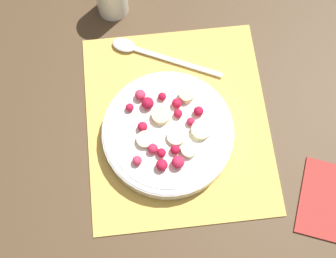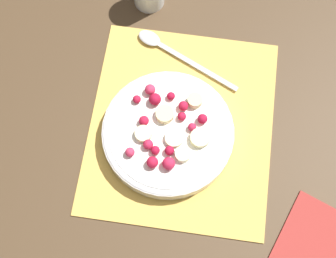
{
  "view_description": "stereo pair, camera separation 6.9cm",
  "coord_description": "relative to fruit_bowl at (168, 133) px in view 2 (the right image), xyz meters",
  "views": [
    {
      "loc": [
        0.3,
        -0.05,
        0.8
      ],
      "look_at": [
        0.03,
        -0.02,
        0.05
      ],
      "focal_mm": 50.0,
      "sensor_mm": 36.0,
      "label": 1
    },
    {
      "loc": [
        0.3,
        0.02,
        0.8
      ],
      "look_at": [
        0.03,
        -0.02,
        0.05
      ],
      "focal_mm": 50.0,
      "sensor_mm": 36.0,
      "label": 2
    }
  ],
  "objects": [
    {
      "name": "ground_plane",
      "position": [
        -0.03,
        0.02,
        -0.03
      ],
      "size": [
        3.0,
        3.0,
        0.0
      ],
      "primitive_type": "plane",
      "color": "#4C3823"
    },
    {
      "name": "placemat",
      "position": [
        -0.03,
        0.02,
        -0.02
      ],
      "size": [
        0.38,
        0.33,
        0.01
      ],
      "color": "#E0B251",
      "rests_on": "ground_plane"
    },
    {
      "name": "fruit_bowl",
      "position": [
        0.0,
        0.0,
        0.0
      ],
      "size": [
        0.23,
        0.23,
        0.05
      ],
      "color": "white",
      "rests_on": "placemat"
    },
    {
      "name": "spoon",
      "position": [
        -0.18,
        -0.03,
        -0.02
      ],
      "size": [
        0.11,
        0.21,
        0.01
      ],
      "rotation": [
        0.0,
        0.0,
        4.27
      ],
      "color": "silver",
      "rests_on": "placemat"
    },
    {
      "name": "napkin",
      "position": [
        0.15,
        0.28,
        -0.02
      ],
      "size": [
        0.17,
        0.17,
        0.01
      ],
      "color": "#A3332D",
      "rests_on": "ground_plane"
    }
  ]
}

